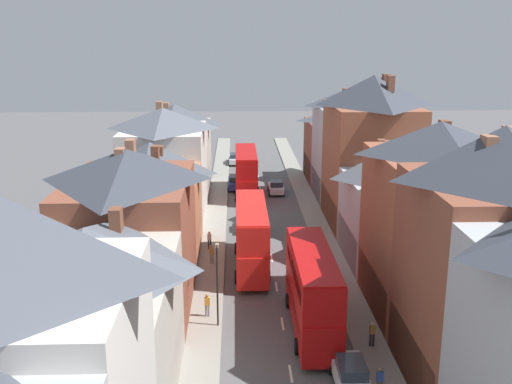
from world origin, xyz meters
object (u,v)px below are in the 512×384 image
at_px(car_parked_left_a, 249,222).
at_px(pedestrian_mid_left, 372,333).
at_px(car_parked_right_a, 351,374).
at_px(pedestrian_near_right, 380,380).
at_px(street_lamp, 217,280).
at_px(pedestrian_far_left, 211,253).
at_px(double_decker_bus_far_approaching, 246,172).
at_px(car_near_silver, 244,157).
at_px(double_decker_bus_mid_street, 251,235).
at_px(pedestrian_mid_right, 207,304).
at_px(pedestrian_far_right, 209,239).
at_px(double_decker_bus_lead, 312,289).
at_px(car_parked_left_b, 276,187).
at_px(car_mid_black, 235,182).
at_px(car_near_blue, 235,159).

distance_m(car_parked_left_a, pedestrian_mid_left, 24.07).
relative_size(car_parked_right_a, pedestrian_near_right, 2.58).
xyz_separation_m(pedestrian_mid_left, street_lamp, (-9.44, 3.17, 2.21)).
bearing_deg(pedestrian_far_left, pedestrian_near_right, -63.38).
distance_m(double_decker_bus_far_approaching, car_parked_left_a, 13.28).
bearing_deg(car_near_silver, double_decker_bus_mid_street, -90.01).
height_order(pedestrian_mid_right, pedestrian_far_right, same).
distance_m(pedestrian_near_right, pedestrian_mid_left, 5.14).
bearing_deg(car_near_silver, double_decker_bus_lead, -86.08).
xyz_separation_m(pedestrian_near_right, pedestrian_far_left, (-9.52, 18.99, 0.00)).
relative_size(double_decker_bus_lead, pedestrian_mid_right, 6.71).
distance_m(car_parked_left_a, pedestrian_far_left, 9.70).
bearing_deg(double_decker_bus_mid_street, pedestrian_far_left, 166.80).
height_order(car_near_silver, car_parked_right_a, car_near_silver).
height_order(double_decker_bus_lead, pedestrian_far_right, double_decker_bus_lead).
relative_size(car_parked_left_b, pedestrian_mid_right, 2.47).
xyz_separation_m(pedestrian_mid_left, pedestrian_far_right, (-10.57, 17.40, 0.00)).
bearing_deg(car_parked_left_b, pedestrian_far_right, -110.49).
distance_m(car_mid_black, pedestrian_far_right, 21.75).
bearing_deg(car_parked_left_b, double_decker_bus_mid_street, -98.74).
bearing_deg(car_parked_right_a, pedestrian_mid_left, 63.30).
height_order(car_near_blue, car_parked_left_b, car_parked_left_b).
distance_m(double_decker_bus_far_approaching, car_parked_left_b, 4.16).
xyz_separation_m(car_parked_left_a, car_parked_right_a, (4.90, -27.18, -0.02)).
relative_size(car_mid_black, car_parked_left_b, 1.13).
relative_size(car_parked_right_a, pedestrian_mid_left, 2.58).
xyz_separation_m(car_near_silver, street_lamp, (-2.45, -51.68, 2.41)).
height_order(double_decker_bus_mid_street, street_lamp, street_lamp).
bearing_deg(car_mid_black, pedestrian_far_right, -96.03).
xyz_separation_m(car_parked_left_b, street_lamp, (-6.05, -33.45, 2.44)).
relative_size(double_decker_bus_lead, double_decker_bus_mid_street, 1.00).
xyz_separation_m(double_decker_bus_mid_street, pedestrian_near_right, (6.25, -18.23, -1.78)).
height_order(pedestrian_near_right, pedestrian_far_right, same).
height_order(car_mid_black, pedestrian_near_right, pedestrian_near_right).
height_order(double_decker_bus_mid_street, pedestrian_mid_right, double_decker_bus_mid_street).
bearing_deg(pedestrian_mid_left, pedestrian_far_right, 121.28).
height_order(double_decker_bus_mid_street, car_mid_black, double_decker_bus_mid_street).
height_order(pedestrian_mid_left, pedestrian_far_left, same).
bearing_deg(street_lamp, pedestrian_far_left, 94.40).
bearing_deg(double_decker_bus_mid_street, car_mid_black, 92.85).
bearing_deg(car_parked_left_a, double_decker_bus_mid_street, -90.05).
height_order(double_decker_bus_far_approaching, car_parked_left_b, double_decker_bus_far_approaching).
height_order(car_near_blue, pedestrian_mid_left, pedestrian_mid_left).
bearing_deg(car_mid_black, car_parked_right_a, -81.83).
bearing_deg(pedestrian_mid_right, pedestrian_far_right, 91.72).
bearing_deg(double_decker_bus_far_approaching, car_mid_black, 114.25).
bearing_deg(street_lamp, double_decker_bus_mid_street, 76.24).
relative_size(double_decker_bus_far_approaching, pedestrian_far_right, 6.71).
height_order(double_decker_bus_lead, pedestrian_near_right, double_decker_bus_lead).
distance_m(double_decker_bus_far_approaching, pedestrian_far_left, 22.57).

